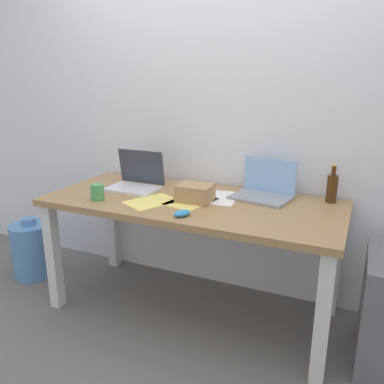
{
  "coord_description": "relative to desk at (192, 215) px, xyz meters",
  "views": [
    {
      "loc": [
        0.92,
        -2.05,
        1.46
      ],
      "look_at": [
        0.0,
        0.0,
        0.79
      ],
      "focal_mm": 36.92,
      "sensor_mm": 36.0,
      "label": 1
    }
  ],
  "objects": [
    {
      "name": "computer_mouse",
      "position": [
        0.07,
        -0.28,
        0.11
      ],
      "size": [
        0.1,
        0.12,
        0.03
      ],
      "primitive_type": "ellipsoid",
      "rotation": [
        0.0,
        0.0,
        -0.5
      ],
      "color": "#338CC6",
      "rests_on": "desk"
    },
    {
      "name": "cardboard_box",
      "position": [
        0.03,
        -0.01,
        0.15
      ],
      "size": [
        0.2,
        0.16,
        0.1
      ],
      "primitive_type": "cube",
      "rotation": [
        0.0,
        0.0,
        0.02
      ],
      "color": "tan",
      "rests_on": "desk"
    },
    {
      "name": "paper_yellow_folder",
      "position": [
        -0.2,
        -0.13,
        0.1
      ],
      "size": [
        0.32,
        0.36,
        0.0
      ],
      "primitive_type": "cube",
      "rotation": [
        0.0,
        0.0,
        -0.47
      ],
      "color": "#F4E06B",
      "rests_on": "desk"
    },
    {
      "name": "desk",
      "position": [
        0.0,
        0.0,
        0.0
      ],
      "size": [
        1.77,
        0.77,
        0.74
      ],
      "color": "#A37A4C",
      "rests_on": "ground"
    },
    {
      "name": "beer_bottle",
      "position": [
        0.76,
        0.3,
        0.18
      ],
      "size": [
        0.06,
        0.06,
        0.23
      ],
      "color": "#47280F",
      "rests_on": "desk"
    },
    {
      "name": "water_cooler_jug",
      "position": [
        -1.28,
        -0.07,
        -0.44
      ],
      "size": [
        0.29,
        0.29,
        0.46
      ],
      "color": "#598CC6",
      "rests_on": "ground"
    },
    {
      "name": "back_wall",
      "position": [
        0.0,
        0.44,
        0.65
      ],
      "size": [
        5.2,
        0.08,
        2.6
      ],
      "primitive_type": "cube",
      "color": "white",
      "rests_on": "ground"
    },
    {
      "name": "ground_plane",
      "position": [
        0.0,
        0.0,
        -0.65
      ],
      "size": [
        8.0,
        8.0,
        0.0
      ],
      "primitive_type": "plane",
      "color": "slate"
    },
    {
      "name": "paper_sheet_center",
      "position": [
        0.01,
        -0.03,
        0.1
      ],
      "size": [
        0.27,
        0.34,
        0.0
      ],
      "primitive_type": "cube",
      "rotation": [
        0.0,
        0.0,
        -0.24
      ],
      "color": "#F4E06B",
      "rests_on": "desk"
    },
    {
      "name": "laptop_right",
      "position": [
        0.38,
        0.22,
        0.14
      ],
      "size": [
        0.38,
        0.3,
        0.23
      ],
      "color": "gray",
      "rests_on": "desk"
    },
    {
      "name": "paper_sheet_near_back",
      "position": [
        0.14,
        0.11,
        0.1
      ],
      "size": [
        0.24,
        0.32,
        0.0
      ],
      "primitive_type": "cube",
      "rotation": [
        0.0,
        0.0,
        0.11
      ],
      "color": "white",
      "rests_on": "desk"
    },
    {
      "name": "coffee_mug",
      "position": [
        -0.52,
        -0.23,
        0.14
      ],
      "size": [
        0.08,
        0.08,
        0.09
      ],
      "primitive_type": "cylinder",
      "color": "#4C9E56",
      "rests_on": "desk"
    },
    {
      "name": "laptop_left",
      "position": [
        -0.44,
        0.08,
        0.15
      ],
      "size": [
        0.33,
        0.25,
        0.24
      ],
      "color": "silver",
      "rests_on": "desk"
    }
  ]
}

